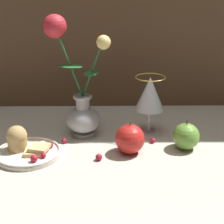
# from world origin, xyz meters

# --- Properties ---
(ground_plane) EXTENTS (2.40, 2.40, 0.00)m
(ground_plane) POSITION_xyz_m (0.00, 0.00, 0.00)
(ground_plane) COLOR #B7B2A3
(ground_plane) RESTS_ON ground
(vase) EXTENTS (0.18, 0.10, 0.35)m
(vase) POSITION_xyz_m (-0.07, 0.07, 0.12)
(vase) COLOR #A3A3A8
(vase) RESTS_ON ground_plane
(plate_with_pastries) EXTENTS (0.17, 0.17, 0.08)m
(plate_with_pastries) POSITION_xyz_m (-0.21, -0.06, 0.02)
(plate_with_pastries) COLOR silver
(plate_with_pastries) RESTS_ON ground_plane
(wine_glass) EXTENTS (0.09, 0.09, 0.17)m
(wine_glass) POSITION_xyz_m (0.13, 0.08, 0.12)
(wine_glass) COLOR silver
(wine_glass) RESTS_ON ground_plane
(apple_beside_vase) EXTENTS (0.07, 0.07, 0.08)m
(apple_beside_vase) POSITION_xyz_m (0.22, -0.03, 0.04)
(apple_beside_vase) COLOR #669938
(apple_beside_vase) RESTS_ON ground_plane
(apple_near_glass) EXTENTS (0.08, 0.08, 0.09)m
(apple_near_glass) POSITION_xyz_m (0.07, -0.05, 0.04)
(apple_near_glass) COLOR red
(apple_near_glass) RESTS_ON ground_plane
(berry_near_plate) EXTENTS (0.01, 0.01, 0.01)m
(berry_near_plate) POSITION_xyz_m (-0.11, 0.01, 0.01)
(berry_near_plate) COLOR #AD192D
(berry_near_plate) RESTS_ON ground_plane
(berry_front_center) EXTENTS (0.02, 0.02, 0.02)m
(berry_front_center) POSITION_xyz_m (-0.01, -0.09, 0.01)
(berry_front_center) COLOR #AD192D
(berry_front_center) RESTS_ON ground_plane
(berry_by_glass_stem) EXTENTS (0.01, 0.01, 0.01)m
(berry_by_glass_stem) POSITION_xyz_m (0.14, 0.01, 0.01)
(berry_by_glass_stem) COLOR #AD192D
(berry_by_glass_stem) RESTS_ON ground_plane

